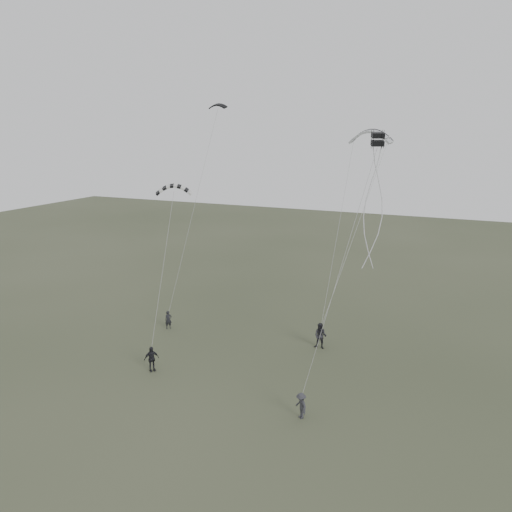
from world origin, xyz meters
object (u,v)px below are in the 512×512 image
at_px(flyer_left, 168,320).
at_px(kite_box, 378,139).
at_px(flyer_right, 320,336).
at_px(flyer_far, 301,406).
at_px(kite_dark_small, 218,105).
at_px(kite_striped, 174,186).
at_px(kite_pale_large, 371,131).
at_px(flyer_center, 151,359).

height_order(flyer_left, kite_box, kite_box).
bearing_deg(flyer_right, flyer_far, -79.02).
distance_m(kite_dark_small, kite_striped, 12.02).
bearing_deg(flyer_far, flyer_right, 142.59).
relative_size(flyer_left, flyer_far, 0.99).
distance_m(kite_pale_large, kite_box, 12.25).
bearing_deg(flyer_far, kite_box, 110.88).
relative_size(flyer_right, kite_dark_small, 1.15).
bearing_deg(flyer_far, kite_dark_small, 171.63).
bearing_deg(flyer_right, flyer_center, -138.38).
relative_size(flyer_left, kite_dark_small, 0.88).
bearing_deg(flyer_right, flyer_left, -173.16).
xyz_separation_m(flyer_center, kite_striped, (-1.34, 5.61, 10.82)).
xyz_separation_m(kite_dark_small, kite_striped, (1.67, -10.23, -6.09)).
bearing_deg(flyer_right, kite_dark_small, 148.29).
xyz_separation_m(kite_pale_large, kite_striped, (-11.84, -10.69, -3.80)).
xyz_separation_m(kite_dark_small, kite_box, (16.21, -11.48, -2.72)).
xyz_separation_m(flyer_center, flyer_far, (10.87, -1.42, -0.11)).
relative_size(flyer_right, kite_box, 2.62).
bearing_deg(flyer_far, kite_pale_large, 134.02).
bearing_deg(kite_dark_small, kite_striped, -77.61).
bearing_deg(flyer_far, kite_striped, -167.11).
relative_size(flyer_far, kite_box, 2.03).
xyz_separation_m(kite_striped, kite_box, (14.54, -1.25, 3.37)).
bearing_deg(flyer_center, kite_pale_large, 3.47).
height_order(flyer_far, kite_dark_small, kite_dark_small).
bearing_deg(kite_pale_large, flyer_right, -90.13).
relative_size(flyer_center, flyer_far, 1.15).
bearing_deg(kite_dark_small, kite_box, -32.19).
height_order(flyer_right, kite_pale_large, kite_pale_large).
relative_size(kite_dark_small, kite_striped, 0.65).
bearing_deg(kite_striped, kite_box, -33.52).
height_order(flyer_right, flyer_far, flyer_right).
relative_size(flyer_left, kite_pale_large, 0.42).
height_order(flyer_center, kite_box, kite_box).
xyz_separation_m(flyer_center, kite_box, (13.20, 4.36, 14.18)).
height_order(flyer_left, kite_dark_small, kite_dark_small).
bearing_deg(flyer_left, flyer_center, -112.31).
xyz_separation_m(flyer_right, flyer_center, (-9.27, -7.89, -0.10)).
height_order(flyer_left, kite_striped, kite_striped).
bearing_deg(kite_box, flyer_far, -131.32).
distance_m(flyer_left, flyer_far, 16.09).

